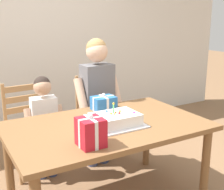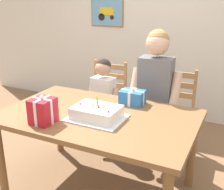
# 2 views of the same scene
# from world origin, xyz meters

# --- Properties ---
(back_wall) EXTENTS (6.40, 0.11, 2.60)m
(back_wall) POSITION_xyz_m (-0.00, 1.96, 1.30)
(back_wall) COLOR silver
(back_wall) RESTS_ON ground
(dining_table) EXTENTS (1.59, 0.99, 0.73)m
(dining_table) POSITION_xyz_m (0.00, 0.00, 0.64)
(dining_table) COLOR brown
(dining_table) RESTS_ON ground
(birthday_cake) EXTENTS (0.44, 0.34, 0.19)m
(birthday_cake) POSITION_xyz_m (0.03, -0.08, 0.78)
(birthday_cake) COLOR silver
(birthday_cake) RESTS_ON dining_table
(gift_box_red_large) EXTENTS (0.17, 0.18, 0.23)m
(gift_box_red_large) POSITION_xyz_m (-0.30, -0.32, 0.82)
(gift_box_red_large) COLOR red
(gift_box_red_large) RESTS_ON dining_table
(gift_box_beside_cake) EXTENTS (0.22, 0.16, 0.16)m
(gift_box_beside_cake) POSITION_xyz_m (0.16, 0.35, 0.79)
(gift_box_beside_cake) COLOR #286BB7
(gift_box_beside_cake) RESTS_ON dining_table
(chair_left) EXTENTS (0.45, 0.45, 0.92)m
(chair_left) POSITION_xyz_m (-0.40, 0.92, 0.47)
(chair_left) COLOR #A87A4C
(chair_left) RESTS_ON ground
(chair_right) EXTENTS (0.43, 0.43, 0.92)m
(chair_right) POSITION_xyz_m (0.39, 0.92, 0.47)
(chair_right) COLOR #A87A4C
(chair_right) RESTS_ON ground
(child_older) EXTENTS (0.50, 0.28, 1.36)m
(child_older) POSITION_xyz_m (0.27, 0.68, 0.83)
(child_older) COLOR #38426B
(child_older) RESTS_ON ground
(child_younger) EXTENTS (0.38, 0.22, 1.03)m
(child_younger) POSITION_xyz_m (-0.31, 0.69, 0.63)
(child_younger) COLOR #38426B
(child_younger) RESTS_ON ground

